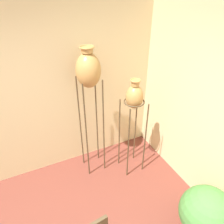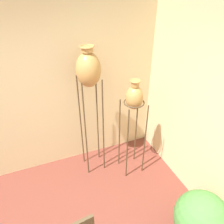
{
  "view_description": "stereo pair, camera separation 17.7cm",
  "coord_description": "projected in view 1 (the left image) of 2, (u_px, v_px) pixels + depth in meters",
  "views": [
    {
      "loc": [
        0.0,
        -0.84,
        2.79
      ],
      "look_at": [
        1.17,
        1.59,
        1.09
      ],
      "focal_mm": 35.0,
      "sensor_mm": 36.0,
      "label": 1
    },
    {
      "loc": [
        0.16,
        -0.91,
        2.79
      ],
      "look_at": [
        1.17,
        1.59,
        1.09
      ],
      "focal_mm": 35.0,
      "sensor_mm": 36.0,
      "label": 2
    }
  ],
  "objects": [
    {
      "name": "wall_back",
      "position": [
        20.0,
        98.0,
        3.0
      ],
      "size": [
        8.13,
        0.06,
        2.7
      ],
      "color": "beige",
      "rests_on": "ground_plane"
    },
    {
      "name": "vase_stand_tall",
      "position": [
        88.0,
        73.0,
        2.87
      ],
      "size": [
        0.33,
        0.33,
        2.05
      ],
      "color": "#473823",
      "rests_on": "ground_plane"
    },
    {
      "name": "vase_stand_medium",
      "position": [
        134.0,
        100.0,
        3.06
      ],
      "size": [
        0.32,
        0.32,
        1.61
      ],
      "color": "#473823",
      "rests_on": "ground_plane"
    },
    {
      "name": "potted_plant",
      "position": [
        206.0,
        214.0,
        2.58
      ],
      "size": [
        0.64,
        0.64,
        0.74
      ],
      "color": "#B26647",
      "rests_on": "ground_plane"
    }
  ]
}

